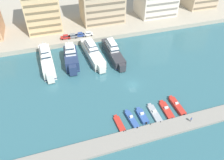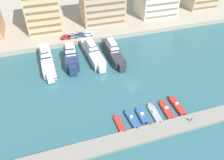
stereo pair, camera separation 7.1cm
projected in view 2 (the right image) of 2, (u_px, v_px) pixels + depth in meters
The scene contains 21 objects.
ground_plane at pixel (133, 85), 74.89m from camera, with size 400.00×400.00×0.00m, color #336670.
quay_promenade at pixel (89, 10), 123.12m from camera, with size 180.00×70.00×2.00m, color #ADA38E.
pier_dock at pixel (160, 130), 59.68m from camera, with size 120.00×4.96×0.81m, color gray.
yacht_ivory_far_left at pixel (47, 60), 81.47m from camera, with size 4.95×22.00×9.13m.
yacht_navy_left at pixel (71, 57), 82.88m from camera, with size 6.03×16.54×9.19m.
yacht_ivory_mid_left at pixel (92, 52), 86.37m from camera, with size 5.99×23.03×7.93m.
yacht_charcoal_center_left at pixel (113, 52), 86.85m from camera, with size 4.38×21.80×7.93m.
motorboat_red_far_left at pixel (119, 124), 61.36m from camera, with size 2.01×6.50×0.82m.
motorboat_blue_left at pixel (131, 119), 62.38m from camera, with size 2.22×7.36×1.67m.
motorboat_blue_mid_left at pixel (142, 116), 63.46m from camera, with size 2.06×6.35×1.54m.
motorboat_grey_center_left at pixel (154, 113), 64.37m from camera, with size 2.04×7.84×1.24m.
motorboat_red_center at pixel (166, 110), 65.38m from camera, with size 2.38×7.79×1.33m.
motorboat_red_center_right at pixel (177, 106), 66.49m from camera, with size 1.86×8.40×1.48m.
car_red_far_left at pixel (66, 37), 94.69m from camera, with size 4.22×2.17×1.80m.
car_grey_left at pixel (73, 36), 95.36m from camera, with size 4.21×2.15×1.80m.
car_blue_mid_left at pixel (80, 35), 96.29m from camera, with size 4.20×2.13×1.80m.
car_white_center_left at pixel (88, 34), 97.02m from camera, with size 4.12×1.97×1.80m.
apartment_block_left at pixel (41, 4), 97.16m from camera, with size 15.10×18.25×23.90m.
pedestrian_near_edge at pixel (191, 119), 60.82m from camera, with size 0.60×0.42×1.71m.
bollard_west at pixel (126, 130), 58.70m from camera, with size 0.20×0.20×0.61m.
bollard_west_mid at pixel (151, 124), 60.38m from camera, with size 0.20×0.20×0.61m.
Camera 2 is at (-23.81, -51.81, 49.10)m, focal length 35.00 mm.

